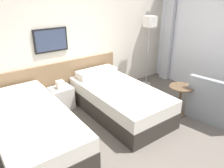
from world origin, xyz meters
TOP-DOWN VIEW (x-y plane):
  - ground_plane at (0.00, 0.00)m, footprint 16.00×16.00m
  - wall_headboard at (-0.04, 1.95)m, footprint 10.00×0.10m
  - bed_near_door at (-1.37, 0.88)m, footprint 1.05×2.03m
  - bed_near_window at (0.24, 0.88)m, footprint 1.05×2.03m
  - nightstand at (-0.57, 1.67)m, footprint 0.42×0.34m
  - floor_lamp at (1.64, 1.55)m, footprint 0.24×0.24m
  - side_table at (1.13, 0.15)m, footprint 0.44×0.44m
  - armchair at (1.60, -0.32)m, footprint 0.92×1.01m

SIDE VIEW (x-z plane):
  - ground_plane at x=0.00m, z-range 0.00..0.00m
  - nightstand at x=-0.57m, z-range -0.06..0.53m
  - armchair at x=1.60m, z-range -0.15..0.67m
  - bed_near_door at x=-1.37m, z-range -0.06..0.60m
  - bed_near_window at x=0.24m, z-range -0.06..0.60m
  - side_table at x=1.13m, z-range 0.11..0.69m
  - wall_headboard at x=-0.04m, z-range -0.05..2.65m
  - floor_lamp at x=1.64m, z-range 0.55..2.20m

